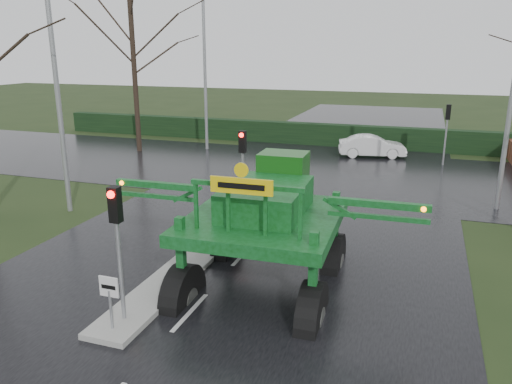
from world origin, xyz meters
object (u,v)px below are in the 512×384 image
(keep_left_sign, at_px, (110,294))
(traffic_signal_mid, at_px, (243,155))
(traffic_signal_near, at_px, (117,226))
(street_light_left_far, at_px, (209,58))
(traffic_signal_far, at_px, (447,121))
(crop_sprayer, at_px, (183,215))
(street_light_right, at_px, (508,64))
(street_light_left_near, at_px, (61,64))
(white_sedan, at_px, (371,157))

(keep_left_sign, xyz_separation_m, traffic_signal_mid, (0.00, 8.99, 1.53))
(traffic_signal_near, distance_m, traffic_signal_mid, 8.50)
(keep_left_sign, relative_size, traffic_signal_mid, 0.38)
(traffic_signal_near, bearing_deg, street_light_left_far, 108.17)
(traffic_signal_far, relative_size, street_light_left_far, 0.35)
(traffic_signal_near, height_order, street_light_left_far, street_light_left_far)
(keep_left_sign, relative_size, crop_sprayer, 0.15)
(traffic_signal_far, bearing_deg, street_light_right, 101.95)
(keep_left_sign, height_order, street_light_left_near, street_light_left_near)
(traffic_signal_far, xyz_separation_m, street_light_right, (1.69, -8.01, 3.40))
(traffic_signal_near, height_order, street_light_left_near, street_light_left_near)
(street_light_right, height_order, street_light_left_far, same)
(traffic_signal_mid, bearing_deg, street_light_right, 25.40)
(traffic_signal_near, bearing_deg, traffic_signal_far, 69.64)
(keep_left_sign, height_order, street_light_right, street_light_right)
(traffic_signal_mid, height_order, street_light_left_far, street_light_left_far)
(street_light_left_near, bearing_deg, white_sedan, 55.07)
(street_light_right, xyz_separation_m, street_light_left_far, (-16.39, 8.00, 0.00))
(street_light_left_far, bearing_deg, white_sedan, 5.63)
(keep_left_sign, bearing_deg, street_light_right, 54.88)
(street_light_right, height_order, crop_sprayer, street_light_right)
(keep_left_sign, height_order, traffic_signal_near, traffic_signal_near)
(keep_left_sign, relative_size, traffic_signal_far, 0.38)
(traffic_signal_far, bearing_deg, keep_left_sign, 70.07)
(traffic_signal_near, distance_m, crop_sprayer, 2.01)
(traffic_signal_near, relative_size, traffic_signal_mid, 1.00)
(white_sedan, bearing_deg, crop_sprayer, 159.55)
(keep_left_sign, distance_m, traffic_signal_mid, 9.12)
(traffic_signal_mid, relative_size, traffic_signal_far, 1.00)
(traffic_signal_mid, xyz_separation_m, street_light_left_near, (-6.89, -1.49, 3.40))
(traffic_signal_near, xyz_separation_m, street_light_left_far, (-6.89, 21.01, 3.40))
(street_light_left_far, bearing_deg, street_light_left_near, -90.00)
(street_light_left_near, distance_m, street_light_right, 17.45)
(crop_sprayer, bearing_deg, traffic_signal_mid, 95.19)
(traffic_signal_far, relative_size, crop_sprayer, 0.40)
(traffic_signal_mid, height_order, crop_sprayer, crop_sprayer)
(traffic_signal_mid, relative_size, crop_sprayer, 0.40)
(traffic_signal_far, bearing_deg, traffic_signal_near, 69.64)
(white_sedan, bearing_deg, street_light_left_near, 132.55)
(traffic_signal_mid, xyz_separation_m, traffic_signal_far, (7.80, 12.52, 0.00))
(crop_sprayer, bearing_deg, traffic_signal_near, -114.98)
(traffic_signal_far, bearing_deg, traffic_signal_mid, 58.07)
(keep_left_sign, bearing_deg, street_light_left_near, 132.59)
(keep_left_sign, distance_m, street_light_left_far, 23.11)
(keep_left_sign, bearing_deg, crop_sprayer, 71.17)
(traffic_signal_mid, bearing_deg, traffic_signal_near, -90.00)
(street_light_left_near, xyz_separation_m, white_sedan, (10.50, 15.03, -5.99))
(crop_sprayer, relative_size, white_sedan, 2.17)
(traffic_signal_near, height_order, traffic_signal_far, same)
(street_light_left_far, relative_size, white_sedan, 2.45)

